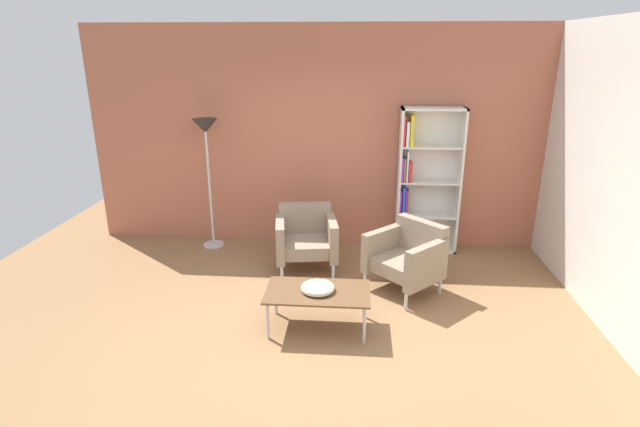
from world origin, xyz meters
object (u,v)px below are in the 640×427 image
(bookshelf_tall, at_px, (422,182))
(coffee_table_low, at_px, (318,294))
(armchair_spare_guest, at_px, (408,256))
(armchair_corner_red, at_px, (306,237))
(floor_lamp_torchiere, at_px, (206,142))
(decorative_bowl, at_px, (318,288))

(bookshelf_tall, relative_size, coffee_table_low, 1.90)
(armchair_spare_guest, bearing_deg, bookshelf_tall, 122.99)
(armchair_corner_red, relative_size, floor_lamp_torchiere, 0.46)
(bookshelf_tall, xyz_separation_m, armchair_corner_red, (-1.45, -0.76, -0.52))
(coffee_table_low, bearing_deg, armchair_corner_red, 100.85)
(coffee_table_low, bearing_deg, floor_lamp_torchiere, 129.21)
(coffee_table_low, relative_size, armchair_corner_red, 1.24)
(bookshelf_tall, xyz_separation_m, coffee_table_low, (-1.19, -2.09, -0.57))
(floor_lamp_torchiere, bearing_deg, armchair_corner_red, -25.23)
(armchair_spare_guest, height_order, armchair_corner_red, same)
(coffee_table_low, relative_size, decorative_bowl, 3.12)
(decorative_bowl, bearing_deg, armchair_corner_red, 100.85)
(armchair_corner_red, bearing_deg, bookshelf_tall, 18.61)
(bookshelf_tall, relative_size, armchair_corner_red, 2.35)
(bookshelf_tall, height_order, coffee_table_low, bookshelf_tall)
(armchair_spare_guest, bearing_deg, floor_lamp_torchiere, -158.34)
(bookshelf_tall, height_order, floor_lamp_torchiere, bookshelf_tall)
(bookshelf_tall, distance_m, armchair_corner_red, 1.72)
(decorative_bowl, height_order, armchair_spare_guest, armchair_spare_guest)
(decorative_bowl, distance_m, armchair_corner_red, 1.36)
(bookshelf_tall, xyz_separation_m, armchair_spare_guest, (-0.27, -1.23, -0.52))
(coffee_table_low, xyz_separation_m, armchair_corner_red, (-0.26, 1.34, 0.05))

